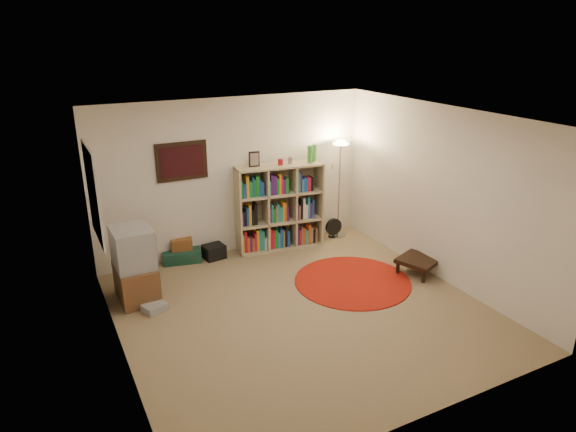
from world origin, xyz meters
name	(u,v)px	position (x,y,z in m)	size (l,w,h in m)	color
room	(297,219)	(-0.05, 0.05, 1.26)	(4.54, 4.54, 2.54)	#836D4D
bookshelf	(278,208)	(0.63, 2.00, 0.69)	(1.47, 0.59, 1.71)	tan
floor_lamp	(340,157)	(1.79, 1.97, 1.42)	(0.43, 0.43, 1.71)	#AEAFB3
floor_fan	(333,228)	(1.69, 1.95, 0.17)	(0.30, 0.16, 0.35)	black
tv_stand	(135,265)	(-1.84, 1.30, 0.49)	(0.52, 0.72, 1.03)	brown
dvd_box	(155,307)	(-1.72, 0.87, 0.05)	(0.35, 0.32, 0.09)	#9B9B9F
suitcase	(182,255)	(-0.97, 2.21, 0.10)	(0.66, 0.49, 0.19)	#14382C
wicker_basket	(182,244)	(-0.95, 2.23, 0.28)	(0.36, 0.29, 0.18)	brown
duffel_bag	(214,252)	(-0.48, 2.07, 0.11)	(0.35, 0.31, 0.22)	black
paper_towel	(264,244)	(0.36, 1.96, 0.12)	(0.13, 0.13, 0.24)	silver
red_rug	(352,281)	(1.04, 0.37, 0.01)	(1.69, 1.69, 0.02)	maroon
side_table	(418,261)	(2.06, 0.16, 0.20)	(0.69, 0.69, 0.24)	black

